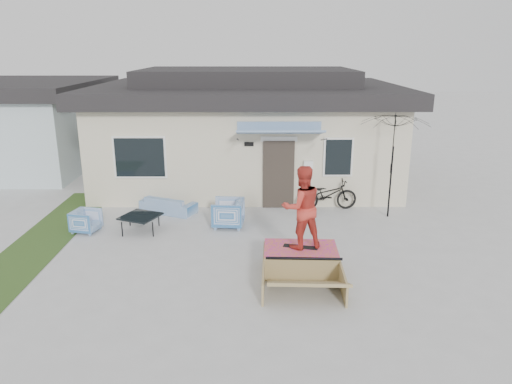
{
  "coord_description": "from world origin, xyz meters",
  "views": [
    {
      "loc": [
        0.25,
        -9.82,
        4.79
      ],
      "look_at": [
        0.3,
        1.8,
        1.3
      ],
      "focal_mm": 33.92,
      "sensor_mm": 36.0,
      "label": 1
    }
  ],
  "objects_px": {
    "armchair_left": "(86,220)",
    "skater": "(302,206)",
    "armchair_right": "(228,212)",
    "loveseat": "(168,202)",
    "skateboard": "(301,246)",
    "patio_umbrella": "(392,159)",
    "coffee_table": "(141,223)",
    "skate_ramp": "(300,260)",
    "bicycle": "(328,191)"
  },
  "relations": [
    {
      "from": "coffee_table",
      "to": "patio_umbrella",
      "type": "distance_m",
      "value": 7.26
    },
    {
      "from": "loveseat",
      "to": "skateboard",
      "type": "height_order",
      "value": "loveseat"
    },
    {
      "from": "armchair_right",
      "to": "skateboard",
      "type": "xyz_separation_m",
      "value": [
        1.75,
        -2.74,
        0.13
      ]
    },
    {
      "from": "armchair_right",
      "to": "skater",
      "type": "bearing_deg",
      "value": 37.46
    },
    {
      "from": "armchair_right",
      "to": "skateboard",
      "type": "height_order",
      "value": "armchair_right"
    },
    {
      "from": "coffee_table",
      "to": "skater",
      "type": "bearing_deg",
      "value": -30.26
    },
    {
      "from": "armchair_left",
      "to": "skater",
      "type": "relative_size",
      "value": 0.37
    },
    {
      "from": "patio_umbrella",
      "to": "skate_ramp",
      "type": "xyz_separation_m",
      "value": [
        -2.91,
        -3.59,
        -1.48
      ]
    },
    {
      "from": "bicycle",
      "to": "skateboard",
      "type": "height_order",
      "value": "bicycle"
    },
    {
      "from": "loveseat",
      "to": "skate_ramp",
      "type": "relative_size",
      "value": 0.79
    },
    {
      "from": "armchair_left",
      "to": "coffee_table",
      "type": "xyz_separation_m",
      "value": [
        1.46,
        0.05,
        -0.11
      ]
    },
    {
      "from": "skate_ramp",
      "to": "coffee_table",
      "type": "bearing_deg",
      "value": 151.44
    },
    {
      "from": "coffee_table",
      "to": "loveseat",
      "type": "bearing_deg",
      "value": 72.77
    },
    {
      "from": "coffee_table",
      "to": "skater",
      "type": "xyz_separation_m",
      "value": [
        4.1,
        -2.39,
        1.28
      ]
    },
    {
      "from": "patio_umbrella",
      "to": "skater",
      "type": "height_order",
      "value": "skater"
    },
    {
      "from": "armchair_right",
      "to": "skater",
      "type": "relative_size",
      "value": 0.46
    },
    {
      "from": "loveseat",
      "to": "skateboard",
      "type": "relative_size",
      "value": 2.21
    },
    {
      "from": "loveseat",
      "to": "skater",
      "type": "relative_size",
      "value": 0.92
    },
    {
      "from": "coffee_table",
      "to": "skateboard",
      "type": "bearing_deg",
      "value": -30.26
    },
    {
      "from": "coffee_table",
      "to": "skate_ramp",
      "type": "xyz_separation_m",
      "value": [
        4.09,
        -2.44,
        0.04
      ]
    },
    {
      "from": "armchair_right",
      "to": "bicycle",
      "type": "relative_size",
      "value": 0.47
    },
    {
      "from": "skater",
      "to": "skateboard",
      "type": "bearing_deg",
      "value": 74.19
    },
    {
      "from": "loveseat",
      "to": "armchair_left",
      "type": "bearing_deg",
      "value": 63.68
    },
    {
      "from": "armchair_left",
      "to": "patio_umbrella",
      "type": "bearing_deg",
      "value": -69.53
    },
    {
      "from": "skate_ramp",
      "to": "skater",
      "type": "distance_m",
      "value": 1.24
    },
    {
      "from": "loveseat",
      "to": "skater",
      "type": "distance_m",
      "value": 5.48
    },
    {
      "from": "armchair_left",
      "to": "bicycle",
      "type": "distance_m",
      "value": 7.03
    },
    {
      "from": "patio_umbrella",
      "to": "skater",
      "type": "relative_size",
      "value": 1.2
    },
    {
      "from": "loveseat",
      "to": "patio_umbrella",
      "type": "xyz_separation_m",
      "value": [
        6.53,
        -0.41,
        1.42
      ]
    },
    {
      "from": "bicycle",
      "to": "skateboard",
      "type": "relative_size",
      "value": 2.36
    },
    {
      "from": "loveseat",
      "to": "patio_umbrella",
      "type": "height_order",
      "value": "patio_umbrella"
    },
    {
      "from": "armchair_left",
      "to": "skater",
      "type": "xyz_separation_m",
      "value": [
        5.56,
        -2.34,
        1.17
      ]
    },
    {
      "from": "armchair_right",
      "to": "skate_ramp",
      "type": "xyz_separation_m",
      "value": [
        1.75,
        -2.8,
        -0.16
      ]
    },
    {
      "from": "skater",
      "to": "skate_ramp",
      "type": "bearing_deg",
      "value": 71.92
    },
    {
      "from": "armchair_right",
      "to": "coffee_table",
      "type": "height_order",
      "value": "armchair_right"
    },
    {
      "from": "skater",
      "to": "loveseat",
      "type": "bearing_deg",
      "value": -63.33
    },
    {
      "from": "armchair_left",
      "to": "bicycle",
      "type": "bearing_deg",
      "value": -62.21
    },
    {
      "from": "armchair_left",
      "to": "patio_umbrella",
      "type": "height_order",
      "value": "patio_umbrella"
    },
    {
      "from": "armchair_right",
      "to": "bicycle",
      "type": "height_order",
      "value": "bicycle"
    },
    {
      "from": "armchair_left",
      "to": "bicycle",
      "type": "xyz_separation_m",
      "value": [
        6.77,
        1.86,
        0.24
      ]
    },
    {
      "from": "armchair_left",
      "to": "skateboard",
      "type": "xyz_separation_m",
      "value": [
        5.56,
        -2.34,
        0.22
      ]
    },
    {
      "from": "coffee_table",
      "to": "skate_ramp",
      "type": "height_order",
      "value": "skate_ramp"
    },
    {
      "from": "skateboard",
      "to": "skater",
      "type": "height_order",
      "value": "skater"
    },
    {
      "from": "armchair_left",
      "to": "armchair_right",
      "type": "xyz_separation_m",
      "value": [
        3.8,
        0.4,
        0.09
      ]
    },
    {
      "from": "coffee_table",
      "to": "patio_umbrella",
      "type": "bearing_deg",
      "value": 9.33
    },
    {
      "from": "armchair_left",
      "to": "skate_ramp",
      "type": "bearing_deg",
      "value": -100.92
    },
    {
      "from": "skate_ramp",
      "to": "patio_umbrella",
      "type": "bearing_deg",
      "value": 53.24
    },
    {
      "from": "loveseat",
      "to": "skate_ramp",
      "type": "height_order",
      "value": "loveseat"
    },
    {
      "from": "coffee_table",
      "to": "patio_umbrella",
      "type": "relative_size",
      "value": 0.41
    },
    {
      "from": "bicycle",
      "to": "coffee_table",
      "type": "bearing_deg",
      "value": 103.06
    }
  ]
}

